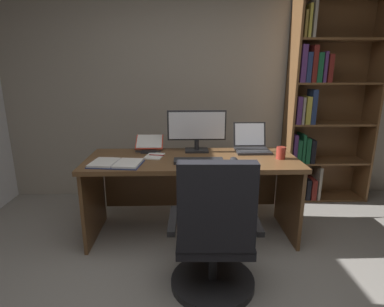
{
  "coord_description": "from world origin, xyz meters",
  "views": [
    {
      "loc": [
        -0.22,
        -1.31,
        1.49
      ],
      "look_at": [
        -0.15,
        1.24,
        0.8
      ],
      "focal_mm": 28.53,
      "sensor_mm": 36.0,
      "label": 1
    }
  ],
  "objects_px": {
    "laptop": "(251,145)",
    "notepad": "(154,156)",
    "open_binder": "(116,163)",
    "reading_stand_with_book": "(149,144)",
    "keyboard": "(199,161)",
    "coffee_mug": "(281,153)",
    "desk": "(192,176)",
    "pen": "(157,155)",
    "computer_mouse": "(234,160)",
    "office_chair": "(214,239)",
    "bookshelf": "(320,110)",
    "monitor": "(197,130)"
  },
  "relations": [
    {
      "from": "laptop",
      "to": "notepad",
      "type": "distance_m",
      "value": 0.94
    },
    {
      "from": "open_binder",
      "to": "notepad",
      "type": "distance_m",
      "value": 0.38
    },
    {
      "from": "reading_stand_with_book",
      "to": "keyboard",
      "type": "bearing_deg",
      "value": -41.82
    },
    {
      "from": "keyboard",
      "to": "coffee_mug",
      "type": "xyz_separation_m",
      "value": [
        0.73,
        0.08,
        0.04
      ]
    },
    {
      "from": "desk",
      "to": "open_binder",
      "type": "xyz_separation_m",
      "value": [
        -0.63,
        -0.26,
        0.21
      ]
    },
    {
      "from": "pen",
      "to": "coffee_mug",
      "type": "bearing_deg",
      "value": -5.3
    },
    {
      "from": "computer_mouse",
      "to": "reading_stand_with_book",
      "type": "height_order",
      "value": "reading_stand_with_book"
    },
    {
      "from": "laptop",
      "to": "coffee_mug",
      "type": "relative_size",
      "value": 3.06
    },
    {
      "from": "keyboard",
      "to": "open_binder",
      "type": "relative_size",
      "value": 0.94
    },
    {
      "from": "keyboard",
      "to": "laptop",
      "type": "bearing_deg",
      "value": 35.24
    },
    {
      "from": "laptop",
      "to": "coffee_mug",
      "type": "distance_m",
      "value": 0.35
    },
    {
      "from": "office_chair",
      "to": "laptop",
      "type": "bearing_deg",
      "value": 68.27
    },
    {
      "from": "keyboard",
      "to": "coffee_mug",
      "type": "bearing_deg",
      "value": 6.55
    },
    {
      "from": "computer_mouse",
      "to": "open_binder",
      "type": "distance_m",
      "value": 0.99
    },
    {
      "from": "desk",
      "to": "open_binder",
      "type": "height_order",
      "value": "open_binder"
    },
    {
      "from": "computer_mouse",
      "to": "reading_stand_with_book",
      "type": "bearing_deg",
      "value": 151.61
    },
    {
      "from": "laptop",
      "to": "reading_stand_with_book",
      "type": "relative_size",
      "value": 1.24
    },
    {
      "from": "notepad",
      "to": "pen",
      "type": "relative_size",
      "value": 1.5
    },
    {
      "from": "bookshelf",
      "to": "notepad",
      "type": "relative_size",
      "value": 10.84
    },
    {
      "from": "office_chair",
      "to": "laptop",
      "type": "distance_m",
      "value": 1.21
    },
    {
      "from": "monitor",
      "to": "pen",
      "type": "bearing_deg",
      "value": -153.99
    },
    {
      "from": "computer_mouse",
      "to": "coffee_mug",
      "type": "height_order",
      "value": "coffee_mug"
    },
    {
      "from": "desk",
      "to": "computer_mouse",
      "type": "distance_m",
      "value": 0.47
    },
    {
      "from": "desk",
      "to": "monitor",
      "type": "bearing_deg",
      "value": 71.38
    },
    {
      "from": "keyboard",
      "to": "office_chair",
      "type": "bearing_deg",
      "value": -83.89
    },
    {
      "from": "bookshelf",
      "to": "pen",
      "type": "relative_size",
      "value": 16.26
    },
    {
      "from": "desk",
      "to": "office_chair",
      "type": "bearing_deg",
      "value": -82.02
    },
    {
      "from": "office_chair",
      "to": "notepad",
      "type": "bearing_deg",
      "value": 120.13
    },
    {
      "from": "open_binder",
      "to": "coffee_mug",
      "type": "xyz_separation_m",
      "value": [
        1.41,
        0.13,
        0.04
      ]
    },
    {
      "from": "bookshelf",
      "to": "monitor",
      "type": "relative_size",
      "value": 4.1
    },
    {
      "from": "office_chair",
      "to": "laptop",
      "type": "relative_size",
      "value": 3.03
    },
    {
      "from": "pen",
      "to": "bookshelf",
      "type": "bearing_deg",
      "value": 23.19
    },
    {
      "from": "monitor",
      "to": "keyboard",
      "type": "distance_m",
      "value": 0.41
    },
    {
      "from": "keyboard",
      "to": "computer_mouse",
      "type": "xyz_separation_m",
      "value": [
        0.3,
        0.0,
        0.01
      ]
    },
    {
      "from": "computer_mouse",
      "to": "reading_stand_with_book",
      "type": "relative_size",
      "value": 0.4
    },
    {
      "from": "open_binder",
      "to": "reading_stand_with_book",
      "type": "bearing_deg",
      "value": 71.4
    },
    {
      "from": "office_chair",
      "to": "open_binder",
      "type": "height_order",
      "value": "office_chair"
    },
    {
      "from": "computer_mouse",
      "to": "open_binder",
      "type": "bearing_deg",
      "value": -177.09
    },
    {
      "from": "bookshelf",
      "to": "monitor",
      "type": "distance_m",
      "value": 1.54
    },
    {
      "from": "office_chair",
      "to": "keyboard",
      "type": "bearing_deg",
      "value": 97.97
    },
    {
      "from": "desk",
      "to": "pen",
      "type": "distance_m",
      "value": 0.38
    },
    {
      "from": "reading_stand_with_book",
      "to": "open_binder",
      "type": "distance_m",
      "value": 0.52
    },
    {
      "from": "laptop",
      "to": "pen",
      "type": "bearing_deg",
      "value": -168.12
    },
    {
      "from": "laptop",
      "to": "notepad",
      "type": "bearing_deg",
      "value": -168.37
    },
    {
      "from": "keyboard",
      "to": "reading_stand_with_book",
      "type": "bearing_deg",
      "value": 138.18
    },
    {
      "from": "laptop",
      "to": "pen",
      "type": "distance_m",
      "value": 0.92
    },
    {
      "from": "keyboard",
      "to": "notepad",
      "type": "relative_size",
      "value": 2.0
    },
    {
      "from": "reading_stand_with_book",
      "to": "pen",
      "type": "relative_size",
      "value": 1.88
    },
    {
      "from": "monitor",
      "to": "notepad",
      "type": "relative_size",
      "value": 2.64
    },
    {
      "from": "open_binder",
      "to": "notepad",
      "type": "xyz_separation_m",
      "value": [
        0.29,
        0.24,
        -0.01
      ]
    }
  ]
}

